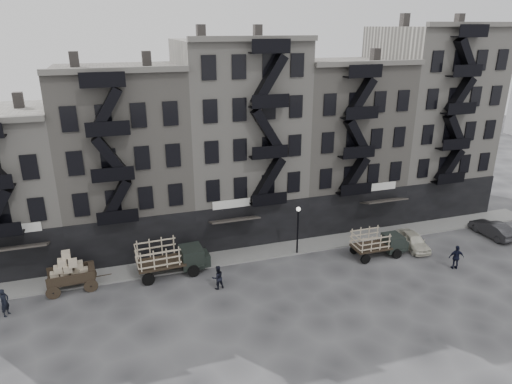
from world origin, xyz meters
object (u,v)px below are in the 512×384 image
object	(u,v)px
stake_truck_west	(171,256)
policeman	(456,257)
car_far	(492,229)
pedestrian_west	(5,302)
car_east	(413,241)
pedestrian_mid	(218,277)
wagon	(68,269)
stake_truck_east	(378,241)

from	to	relation	value
stake_truck_west	policeman	distance (m)	22.30
stake_truck_west	car_far	world-z (taller)	stake_truck_west
car_far	pedestrian_west	bearing A→B (deg)	-2.79
car_east	pedestrian_mid	distance (m)	17.59
car_east	wagon	bearing A→B (deg)	-176.63
car_far	pedestrian_mid	distance (m)	25.84
stake_truck_east	policeman	size ratio (longest dim) A/B	2.38
wagon	stake_truck_west	bearing A→B (deg)	-3.66
stake_truck_east	car_far	bearing A→B (deg)	0.83
stake_truck_east	wagon	bearing A→B (deg)	174.82
stake_truck_east	car_east	bearing A→B (deg)	5.47
car_east	car_far	xyz separation A→B (m)	(8.27, -0.23, 0.03)
stake_truck_west	policeman	world-z (taller)	stake_truck_west
wagon	policeman	world-z (taller)	wagon
stake_truck_east	car_far	distance (m)	12.01
wagon	pedestrian_west	distance (m)	4.46
wagon	stake_truck_east	bearing A→B (deg)	-9.16
car_far	pedestrian_west	size ratio (longest dim) A/B	2.20
stake_truck_west	stake_truck_east	bearing A→B (deg)	-10.80
pedestrian_mid	policeman	bearing A→B (deg)	158.27
stake_truck_west	car_east	distance (m)	20.60
stake_truck_west	pedestrian_mid	xyz separation A→B (m)	(2.93, -3.14, -0.66)
stake_truck_west	car_east	xyz separation A→B (m)	(20.48, -1.97, -0.89)
wagon	pedestrian_west	size ratio (longest dim) A/B	1.84
pedestrian_mid	pedestrian_west	bearing A→B (deg)	-17.16
wagon	pedestrian_mid	bearing A→B (deg)	-20.75
car_far	pedestrian_mid	xyz separation A→B (m)	(-25.82, -0.94, 0.20)
car_far	policeman	distance (m)	8.26
car_far	policeman	size ratio (longest dim) A/B	2.18
stake_truck_east	policeman	bearing A→B (deg)	-38.28
car_east	car_far	distance (m)	8.27
wagon	stake_truck_east	distance (m)	24.15
stake_truck_west	car_far	xyz separation A→B (m)	(28.75, -2.20, -0.85)
stake_truck_west	car_far	size ratio (longest dim) A/B	1.29
wagon	car_far	world-z (taller)	wagon
stake_truck_west	car_east	size ratio (longest dim) A/B	1.40
stake_truck_west	car_east	world-z (taller)	stake_truck_west
car_east	car_far	bearing A→B (deg)	5.86
pedestrian_west	stake_truck_west	bearing A→B (deg)	-53.54
pedestrian_mid	car_east	bearing A→B (deg)	171.02
car_east	policeman	distance (m)	4.21
car_east	policeman	size ratio (longest dim) A/B	2.00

